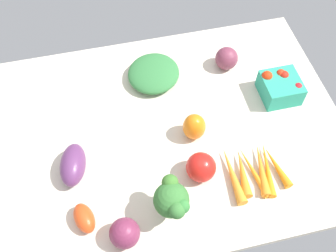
% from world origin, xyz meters
% --- Properties ---
extents(tablecloth, '(1.04, 0.76, 0.02)m').
position_xyz_m(tablecloth, '(0.00, 0.00, 0.01)').
color(tablecloth, beige).
rests_on(tablecloth, ground).
extents(bell_pepper_red, '(0.11, 0.11, 0.08)m').
position_xyz_m(bell_pepper_red, '(0.05, -0.16, 0.06)').
color(bell_pepper_red, red).
rests_on(bell_pepper_red, tablecloth).
extents(berry_basket, '(0.11, 0.11, 0.08)m').
position_xyz_m(berry_basket, '(0.36, 0.05, 0.06)').
color(berry_basket, teal).
rests_on(berry_basket, tablecloth).
extents(leafy_greens_clump, '(0.23, 0.23, 0.05)m').
position_xyz_m(leafy_greens_clump, '(0.00, 0.20, 0.05)').
color(leafy_greens_clump, '#32773D').
rests_on(leafy_greens_clump, tablecloth).
extents(eggplant, '(0.09, 0.14, 0.07)m').
position_xyz_m(eggplant, '(-0.28, -0.07, 0.05)').
color(eggplant, '#5F3061').
rests_on(eggplant, tablecloth).
extents(carrot_bunch, '(0.16, 0.17, 0.03)m').
position_xyz_m(carrot_bunch, '(0.19, -0.19, 0.03)').
color(carrot_bunch, orange).
rests_on(carrot_bunch, tablecloth).
extents(red_onion_center, '(0.08, 0.08, 0.08)m').
position_xyz_m(red_onion_center, '(-0.17, -0.29, 0.06)').
color(red_onion_center, '#772A49').
rests_on(red_onion_center, tablecloth).
extents(red_onion_near_basket, '(0.07, 0.07, 0.07)m').
position_xyz_m(red_onion_near_basket, '(0.24, 0.20, 0.06)').
color(red_onion_near_basket, brown).
rests_on(red_onion_near_basket, tablecloth).
extents(bell_pepper_orange, '(0.08, 0.08, 0.09)m').
position_xyz_m(bell_pepper_orange, '(0.07, -0.03, 0.06)').
color(bell_pepper_orange, orange).
rests_on(bell_pepper_orange, tablecloth).
extents(roma_tomato, '(0.07, 0.09, 0.05)m').
position_xyz_m(roma_tomato, '(-0.27, -0.22, 0.04)').
color(roma_tomato, '#DD461A').
rests_on(roma_tomato, tablecloth).
extents(broccoli_head, '(0.09, 0.11, 0.13)m').
position_xyz_m(broccoli_head, '(-0.05, -0.25, 0.11)').
color(broccoli_head, '#97C585').
rests_on(broccoli_head, tablecloth).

